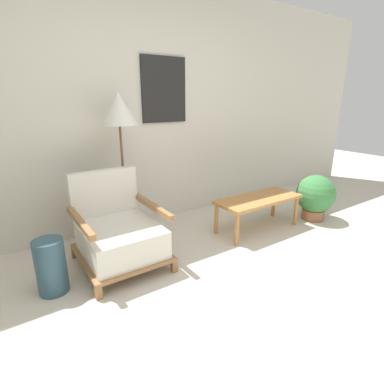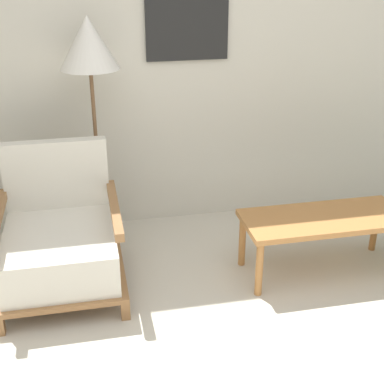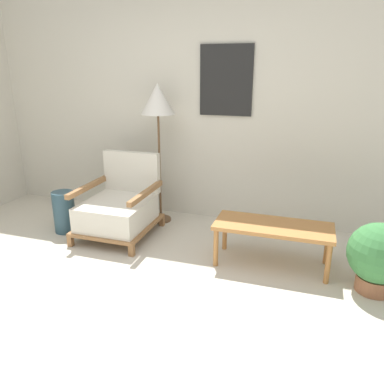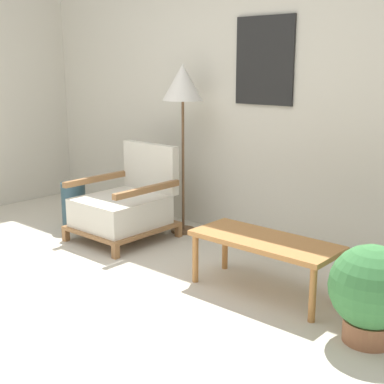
{
  "view_description": "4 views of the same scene",
  "coord_description": "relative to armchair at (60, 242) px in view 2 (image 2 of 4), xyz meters",
  "views": [
    {
      "loc": [
        -1.41,
        -0.98,
        1.47
      ],
      "look_at": [
        0.21,
        1.43,
        0.55
      ],
      "focal_mm": 28.0,
      "sensor_mm": 36.0,
      "label": 1
    },
    {
      "loc": [
        -0.39,
        -1.43,
        1.87
      ],
      "look_at": [
        0.21,
        1.43,
        0.55
      ],
      "focal_mm": 50.0,
      "sensor_mm": 36.0,
      "label": 2
    },
    {
      "loc": [
        1.25,
        -1.79,
        1.67
      ],
      "look_at": [
        0.21,
        1.43,
        0.55
      ],
      "focal_mm": 35.0,
      "sensor_mm": 36.0,
      "label": 3
    },
    {
      "loc": [
        2.89,
        -1.62,
        1.52
      ],
      "look_at": [
        0.21,
        1.43,
        0.55
      ],
      "focal_mm": 50.0,
      "sensor_mm": 36.0,
      "label": 4
    }
  ],
  "objects": [
    {
      "name": "armchair",
      "position": [
        0.0,
        0.0,
        0.0
      ],
      "size": [
        0.72,
        0.79,
        0.82
      ],
      "color": "olive",
      "rests_on": "ground_plane"
    },
    {
      "name": "floor_lamp",
      "position": [
        0.26,
        0.48,
        1.02
      ],
      "size": [
        0.36,
        0.36,
        1.53
      ],
      "color": "brown",
      "rests_on": "ground_plane"
    },
    {
      "name": "coffee_table",
      "position": [
        1.59,
        -0.17,
        0.04
      ],
      "size": [
        1.01,
        0.42,
        0.39
      ],
      "color": "#B2753D",
      "rests_on": "ground_plane"
    },
    {
      "name": "wall_back",
      "position": [
        0.59,
        0.8,
        1.05
      ],
      "size": [
        8.0,
        0.09,
        2.7
      ],
      "color": "beige",
      "rests_on": "ground_plane"
    }
  ]
}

